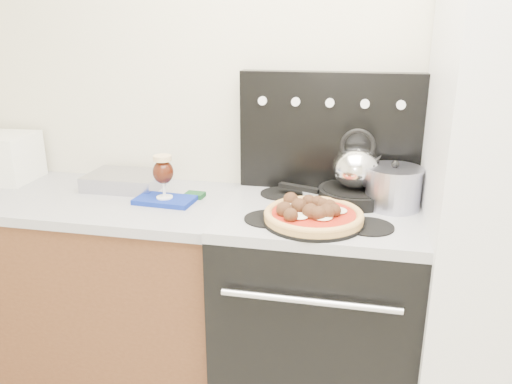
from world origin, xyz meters
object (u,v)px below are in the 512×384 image
(skillet, at_px, (354,195))
(stock_pot, at_px, (393,189))
(base_cabinet, at_px, (81,289))
(pizza, at_px, (314,213))
(beer_glass, at_px, (163,177))
(pizza_pan, at_px, (313,221))
(oven_mitt, at_px, (165,200))
(tea_kettle, at_px, (356,164))
(stove_body, at_px, (316,317))

(skillet, xyz_separation_m, stock_pot, (0.15, -0.05, 0.05))
(base_cabinet, distance_m, pizza, 1.22)
(beer_glass, bearing_deg, stock_pot, 5.01)
(pizza_pan, bearing_deg, pizza, 180.00)
(pizza, bearing_deg, pizza_pan, 0.00)
(oven_mitt, relative_size, tea_kettle, 1.18)
(beer_glass, relative_size, stock_pot, 0.88)
(oven_mitt, bearing_deg, stove_body, -0.00)
(oven_mitt, xyz_separation_m, stock_pot, (0.91, 0.08, 0.09))
(pizza_pan, height_order, skillet, skillet)
(pizza_pan, distance_m, stock_pot, 0.37)
(oven_mitt, height_order, stock_pot, stock_pot)
(oven_mitt, xyz_separation_m, beer_glass, (0.00, 0.00, 0.10))
(tea_kettle, relative_size, stock_pot, 0.98)
(base_cabinet, height_order, tea_kettle, tea_kettle)
(beer_glass, xyz_separation_m, stock_pot, (0.91, 0.08, -0.02))
(oven_mitt, bearing_deg, beer_glass, 0.00)
(pizza, bearing_deg, stove_body, 83.99)
(base_cabinet, xyz_separation_m, stock_pot, (1.37, 0.06, 0.57))
(base_cabinet, distance_m, pizza_pan, 1.21)
(oven_mitt, distance_m, stock_pot, 0.92)
(pizza_pan, relative_size, skillet, 1.25)
(base_cabinet, bearing_deg, pizza, -8.96)
(base_cabinet, relative_size, pizza_pan, 3.97)
(skillet, distance_m, tea_kettle, 0.13)
(pizza_pan, bearing_deg, beer_glass, 166.90)
(base_cabinet, xyz_separation_m, pizza_pan, (1.09, -0.17, 0.50))
(pizza_pan, bearing_deg, skillet, 63.16)
(stove_body, height_order, pizza_pan, pizza_pan)
(stove_body, bearing_deg, pizza, -96.01)
(base_cabinet, distance_m, tea_kettle, 1.39)
(beer_glass, bearing_deg, tea_kettle, 9.32)
(tea_kettle, bearing_deg, base_cabinet, -179.08)
(base_cabinet, relative_size, oven_mitt, 6.01)
(pizza_pan, height_order, tea_kettle, tea_kettle)
(oven_mitt, bearing_deg, stock_pot, 5.01)
(beer_glass, bearing_deg, oven_mitt, 0.00)
(stove_body, bearing_deg, oven_mitt, 180.00)
(pizza_pan, height_order, stock_pot, stock_pot)
(stove_body, height_order, stock_pot, stock_pot)
(pizza, distance_m, stock_pot, 0.37)
(oven_mitt, bearing_deg, pizza_pan, -13.10)
(base_cabinet, height_order, pizza, pizza)
(stove_body, height_order, skillet, skillet)
(stove_body, relative_size, beer_glass, 4.77)
(pizza, xyz_separation_m, stock_pot, (0.28, 0.23, 0.04))
(stove_body, bearing_deg, pizza_pan, -96.01)
(skillet, bearing_deg, oven_mitt, -170.68)
(stove_body, xyz_separation_m, skillet, (0.12, 0.13, 0.51))
(oven_mitt, bearing_deg, tea_kettle, 9.32)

